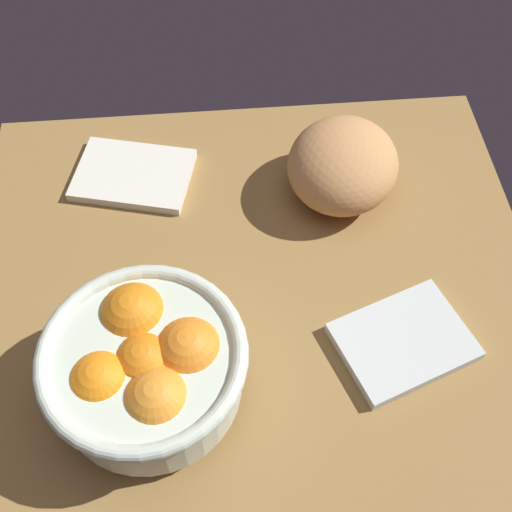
% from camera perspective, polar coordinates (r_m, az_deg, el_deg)
% --- Properties ---
extents(ground_plane, '(0.67, 0.62, 0.03)m').
position_cam_1_polar(ground_plane, '(0.77, 0.04, -3.78)').
color(ground_plane, olive).
extents(fruit_bowl, '(0.21, 0.21, 0.11)m').
position_cam_1_polar(fruit_bowl, '(0.66, -9.61, -9.58)').
color(fruit_bowl, silver).
rests_on(fruit_bowl, ground).
extents(bread_loaf, '(0.19, 0.19, 0.09)m').
position_cam_1_polar(bread_loaf, '(0.83, 7.66, 7.97)').
color(bread_loaf, tan).
rests_on(bread_loaf, ground).
extents(napkin_folded, '(0.17, 0.14, 0.01)m').
position_cam_1_polar(napkin_folded, '(0.88, -10.77, 7.05)').
color(napkin_folded, silver).
rests_on(napkin_folded, ground).
extents(napkin_spare, '(0.17, 0.15, 0.01)m').
position_cam_1_polar(napkin_spare, '(0.74, 12.87, -7.36)').
color(napkin_spare, silver).
rests_on(napkin_spare, ground).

